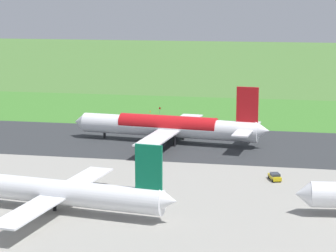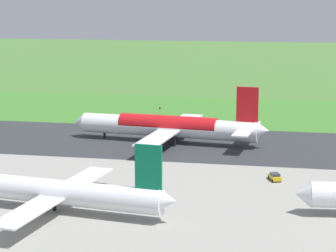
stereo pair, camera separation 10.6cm
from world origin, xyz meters
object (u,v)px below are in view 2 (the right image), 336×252
object	(u,v)px
airliner_main	(169,127)
airliner_parked_mid	(55,191)
traffic_cone_orange	(150,111)
no_stopping_sign	(160,110)
service_car_followme	(275,177)

from	to	relation	value
airliner_main	airliner_parked_mid	distance (m)	60.51
traffic_cone_orange	airliner_parked_mid	bearing A→B (deg)	93.07
airliner_main	no_stopping_sign	world-z (taller)	airliner_main
airliner_main	airliner_parked_mid	size ratio (longest dim) A/B	1.16
airliner_main	service_car_followme	bearing A→B (deg)	132.27
airliner_parked_mid	no_stopping_sign	world-z (taller)	airliner_parked_mid
airliner_main	service_car_followme	size ratio (longest dim) A/B	11.87
airliner_parked_mid	traffic_cone_orange	bearing A→B (deg)	-86.93
airliner_main	no_stopping_sign	distance (m)	42.51
service_car_followme	airliner_parked_mid	bearing A→B (deg)	36.22
airliner_main	airliner_parked_mid	bearing A→B (deg)	80.93
airliner_parked_mid	no_stopping_sign	bearing A→B (deg)	-89.14
no_stopping_sign	airliner_parked_mid	bearing A→B (deg)	90.86
no_stopping_sign	traffic_cone_orange	world-z (taller)	no_stopping_sign
airliner_main	service_car_followme	world-z (taller)	airliner_main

